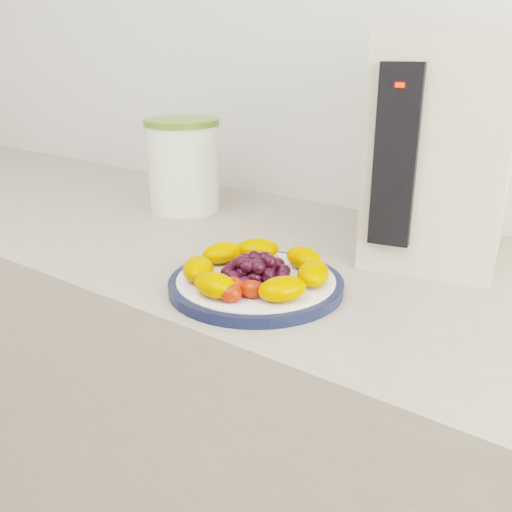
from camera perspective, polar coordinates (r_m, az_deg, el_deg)
The scene contains 10 objects.
counter at distance 1.15m, azimuth 5.37°, elevation -21.68°, with size 3.50×0.60×0.90m, color #A89A89.
cabinet_face at distance 1.17m, azimuth 5.32°, elevation -22.77°, with size 3.48×0.58×0.84m, color olive.
plate_rim at distance 0.79m, azimuth 0.00°, elevation -2.88°, with size 0.24×0.24×0.01m, color #121B39.
plate_face at distance 0.79m, azimuth 0.00°, elevation -2.81°, with size 0.22×0.22×0.02m, color white.
canister at distance 1.18m, azimuth -7.27°, elevation 8.68°, with size 0.14×0.14×0.17m, color #516C22.
canister_lid at distance 1.16m, azimuth -7.47°, elevation 13.15°, with size 0.15×0.15×0.01m, color #5A7A2F.
appliance_body at distance 0.95m, azimuth 18.43°, elevation 10.21°, with size 0.19×0.27×0.34m, color beige.
appliance_panel at distance 0.82m, azimuth 13.78°, elevation 9.55°, with size 0.06×0.02×0.25m, color black.
appliance_led at distance 0.80m, azimuth 14.21°, elevation 16.25°, with size 0.01×0.01×0.01m, color #FF0C05.
fruit_plate at distance 0.78m, azimuth -0.14°, elevation -1.26°, with size 0.21×0.21×0.03m.
Camera 1 is at (0.43, 0.46, 1.22)m, focal length 40.00 mm.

